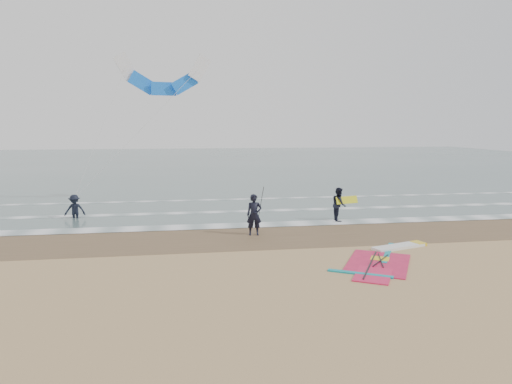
{
  "coord_description": "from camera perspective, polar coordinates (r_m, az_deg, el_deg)",
  "views": [
    {
      "loc": [
        -3.59,
        -14.34,
        5.06
      ],
      "look_at": [
        -0.63,
        5.0,
        2.2
      ],
      "focal_mm": 32.0,
      "sensor_mm": 36.0,
      "label": 1
    }
  ],
  "objects": [
    {
      "name": "windsurf_rig",
      "position": [
        18.25,
        15.87,
        -7.99
      ],
      "size": [
        5.23,
        4.95,
        0.13
      ],
      "color": "white",
      "rests_on": "ground"
    },
    {
      "name": "wet_sand_band",
      "position": [
        21.26,
        1.27,
        -5.44
      ],
      "size": [
        120.0,
        5.0,
        0.01
      ],
      "primitive_type": "cube",
      "color": "brown",
      "rests_on": "ground"
    },
    {
      "name": "carried_kiteboard",
      "position": [
        24.67,
        11.29,
        -0.99
      ],
      "size": [
        1.3,
        0.51,
        0.39
      ],
      "color": "yellow",
      "rests_on": "ground"
    },
    {
      "name": "person_wading",
      "position": [
        26.73,
        -21.75,
        -1.36
      ],
      "size": [
        1.1,
        0.64,
        1.69
      ],
      "primitive_type": "imported",
      "rotation": [
        0.0,
        0.0,
        0.01
      ],
      "color": "black",
      "rests_on": "ground"
    },
    {
      "name": "foam_waterline",
      "position": [
        25.54,
        -0.46,
        -3.04
      ],
      "size": [
        120.0,
        9.15,
        0.02
      ],
      "color": "white",
      "rests_on": "ground"
    },
    {
      "name": "person_walking",
      "position": [
        24.67,
        10.32,
        -1.53
      ],
      "size": [
        0.8,
        0.97,
        1.8
      ],
      "primitive_type": "imported",
      "rotation": [
        0.0,
        0.0,
        1.43
      ],
      "color": "black",
      "rests_on": "ground"
    },
    {
      "name": "ground",
      "position": [
        15.62,
        5.15,
        -10.61
      ],
      "size": [
        120.0,
        120.0,
        0.0
      ],
      "primitive_type": "plane",
      "color": "tan",
      "rests_on": "ground"
    },
    {
      "name": "surf_kite",
      "position": [
        30.36,
        -11.54,
        13.75
      ],
      "size": [
        7.82,
        4.78,
        8.5
      ],
      "color": "white",
      "rests_on": "ground"
    },
    {
      "name": "person_standing",
      "position": [
        21.13,
        -0.23,
        -2.86
      ],
      "size": [
        0.74,
        0.51,
        1.93
      ],
      "primitive_type": "imported",
      "rotation": [
        0.0,
        0.0,
        -0.08
      ],
      "color": "black",
      "rests_on": "ground"
    },
    {
      "name": "held_pole",
      "position": [
        21.09,
        0.58,
        -1.64
      ],
      "size": [
        0.17,
        0.86,
        1.82
      ],
      "color": "black",
      "rests_on": "ground"
    },
    {
      "name": "sea_water",
      "position": [
        62.65,
        -5.41,
        3.65
      ],
      "size": [
        120.0,
        80.0,
        0.02
      ],
      "primitive_type": "cube",
      "color": "#47605E",
      "rests_on": "ground"
    }
  ]
}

